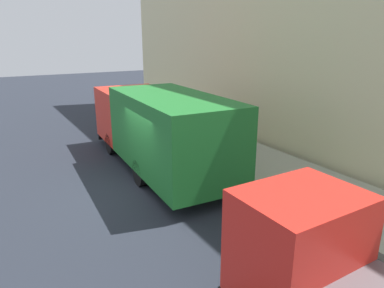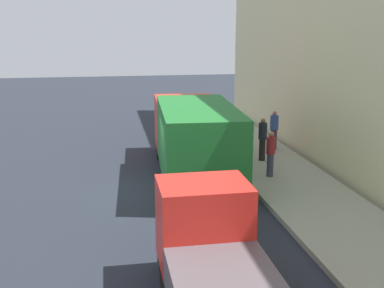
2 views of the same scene
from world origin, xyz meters
TOP-DOWN VIEW (x-y plane):
  - ground at (0.00, 0.00)m, footprint 80.00×80.00m
  - sidewalk at (4.63, 0.00)m, footprint 3.27×30.00m
  - large_utility_truck at (1.29, 1.55)m, footprint 3.08×8.74m
  - pedestrian_walking at (5.49, 4.26)m, footprint 0.52×0.52m
  - pedestrian_standing at (4.40, 2.57)m, footprint 0.49×0.49m
  - pedestrian_third at (4.00, 0.42)m, footprint 0.35×0.35m
  - traffic_cone_orange at (3.53, 4.32)m, footprint 0.41×0.41m

SIDE VIEW (x-z plane):
  - ground at x=0.00m, z-range 0.00..0.00m
  - sidewalk at x=4.63m, z-range 0.00..0.17m
  - traffic_cone_orange at x=3.53m, z-range 0.17..0.75m
  - pedestrian_third at x=4.00m, z-range 0.23..1.94m
  - pedestrian_walking at x=5.49m, z-range 0.22..1.98m
  - pedestrian_standing at x=4.40m, z-range 0.23..2.03m
  - large_utility_truck at x=1.29m, z-range 0.15..3.07m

